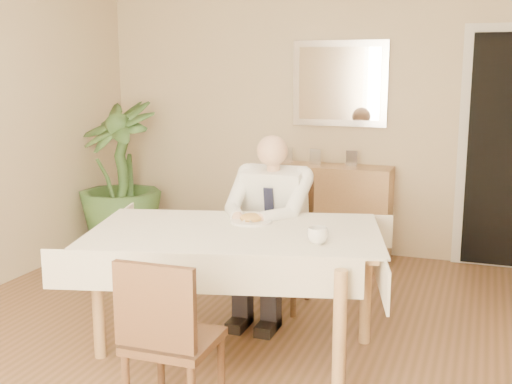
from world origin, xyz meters
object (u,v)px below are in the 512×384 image
(dining_table, at_px, (235,244))
(chair_far, at_px, (280,235))
(chair_near, at_px, (166,334))
(seated_man, at_px, (267,218))
(potted_palm, at_px, (119,177))
(sideboard, at_px, (333,211))
(coffee_mug, at_px, (318,236))

(dining_table, height_order, chair_far, chair_far)
(chair_near, relative_size, seated_man, 0.68)
(dining_table, relative_size, chair_far, 2.20)
(dining_table, bearing_deg, seated_man, 75.47)
(dining_table, bearing_deg, potted_palm, 122.86)
(sideboard, bearing_deg, chair_far, -94.10)
(sideboard, bearing_deg, dining_table, -92.47)
(potted_palm, bearing_deg, dining_table, -42.62)
(coffee_mug, distance_m, potted_palm, 2.98)
(chair_near, height_order, coffee_mug, same)
(sideboard, distance_m, potted_palm, 2.00)
(chair_far, xyz_separation_m, chair_near, (0.01, -1.78, -0.03))
(chair_far, bearing_deg, sideboard, 80.99)
(chair_near, bearing_deg, potted_palm, 124.74)
(sideboard, height_order, potted_palm, potted_palm)
(chair_near, height_order, sideboard, chair_near)
(chair_near, relative_size, coffee_mug, 7.35)
(seated_man, xyz_separation_m, coffee_mug, (0.53, -0.71, 0.11))
(chair_far, relative_size, potted_palm, 0.64)
(chair_far, bearing_deg, dining_table, -95.01)
(chair_near, xyz_separation_m, potted_palm, (-1.84, 2.59, 0.22))
(chair_far, relative_size, sideboard, 0.86)
(seated_man, relative_size, potted_palm, 0.90)
(chair_near, bearing_deg, seated_man, 89.76)
(chair_far, distance_m, seated_man, 0.34)
(seated_man, height_order, sideboard, seated_man)
(coffee_mug, height_order, potted_palm, potted_palm)
(chair_far, distance_m, coffee_mug, 1.17)
(chair_far, xyz_separation_m, coffee_mug, (0.53, -1.00, 0.30))
(coffee_mug, xyz_separation_m, potted_palm, (-2.36, 1.81, -0.11))
(seated_man, relative_size, sideboard, 1.20)
(chair_near, relative_size, potted_palm, 0.61)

